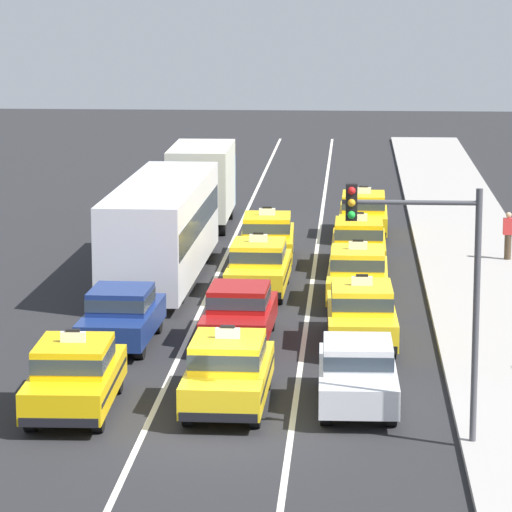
{
  "coord_description": "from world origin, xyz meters",
  "views": [
    {
      "loc": [
        2.86,
        -30.52,
        9.7
      ],
      "look_at": [
        -0.07,
        14.0,
        1.3
      ],
      "focal_mm": 103.55,
      "sensor_mm": 36.0,
      "label": 1
    }
  ],
  "objects_px": {
    "bus_left_third": "(162,225)",
    "taxi_center_third": "(259,266)",
    "taxi_center_fourth": "(267,237)",
    "taxi_right_fourth": "(359,243)",
    "box_truck_left_fourth": "(203,181)",
    "taxi_right_third": "(358,274)",
    "traffic_light_pole": "(430,269)",
    "sedan_left_second": "(121,314)",
    "sedan_center_second": "(239,312)",
    "taxi_center_nearest": "(228,370)",
    "taxi_right_second": "(361,313)",
    "taxi_left_nearest": "(75,375)",
    "pedestrian_mid_block": "(508,235)",
    "sedan_right_nearest": "(358,372)",
    "taxi_right_fifth": "(363,213)"
  },
  "relations": [
    {
      "from": "bus_left_third",
      "to": "taxi_right_fourth",
      "type": "height_order",
      "value": "bus_left_third"
    },
    {
      "from": "sedan_center_second",
      "to": "taxi_center_third",
      "type": "xyz_separation_m",
      "value": [
        0.12,
        6.34,
        0.03
      ]
    },
    {
      "from": "taxi_right_third",
      "to": "traffic_light_pole",
      "type": "relative_size",
      "value": 0.82
    },
    {
      "from": "sedan_left_second",
      "to": "traffic_light_pole",
      "type": "relative_size",
      "value": 0.78
    },
    {
      "from": "sedan_left_second",
      "to": "pedestrian_mid_block",
      "type": "distance_m",
      "value": 16.91
    },
    {
      "from": "bus_left_third",
      "to": "taxi_right_third",
      "type": "height_order",
      "value": "bus_left_third"
    },
    {
      "from": "box_truck_left_fourth",
      "to": "taxi_center_nearest",
      "type": "xyz_separation_m",
      "value": [
        3.14,
        -25.37,
        -0.9
      ]
    },
    {
      "from": "bus_left_third",
      "to": "pedestrian_mid_block",
      "type": "height_order",
      "value": "bus_left_third"
    },
    {
      "from": "taxi_center_fourth",
      "to": "traffic_light_pole",
      "type": "height_order",
      "value": "traffic_light_pole"
    },
    {
      "from": "box_truck_left_fourth",
      "to": "taxi_right_fourth",
      "type": "bearing_deg",
      "value": -54.36
    },
    {
      "from": "taxi_center_nearest",
      "to": "traffic_light_pole",
      "type": "bearing_deg",
      "value": -30.77
    },
    {
      "from": "taxi_right_third",
      "to": "taxi_right_fourth",
      "type": "bearing_deg",
      "value": 89.52
    },
    {
      "from": "sedan_center_second",
      "to": "taxi_center_third",
      "type": "distance_m",
      "value": 6.34
    },
    {
      "from": "traffic_light_pole",
      "to": "taxi_center_fourth",
      "type": "bearing_deg",
      "value": 102.58
    },
    {
      "from": "taxi_right_fifth",
      "to": "pedestrian_mid_block",
      "type": "distance_m",
      "value": 7.2
    },
    {
      "from": "taxi_center_fourth",
      "to": "traffic_light_pole",
      "type": "relative_size",
      "value": 0.83
    },
    {
      "from": "taxi_left_nearest",
      "to": "bus_left_third",
      "type": "bearing_deg",
      "value": 89.72
    },
    {
      "from": "sedan_right_nearest",
      "to": "taxi_right_third",
      "type": "xyz_separation_m",
      "value": [
        0.03,
        11.25,
        0.03
      ]
    },
    {
      "from": "taxi_center_nearest",
      "to": "taxi_right_second",
      "type": "xyz_separation_m",
      "value": [
        3.07,
        6.1,
        0.0
      ]
    },
    {
      "from": "taxi_center_nearest",
      "to": "taxi_right_fifth",
      "type": "relative_size",
      "value": 1.0
    },
    {
      "from": "bus_left_third",
      "to": "taxi_center_fourth",
      "type": "relative_size",
      "value": 2.44
    },
    {
      "from": "box_truck_left_fourth",
      "to": "traffic_light_pole",
      "type": "bearing_deg",
      "value": -74.91
    },
    {
      "from": "taxi_center_nearest",
      "to": "sedan_left_second",
      "type": "bearing_deg",
      "value": 120.69
    },
    {
      "from": "taxi_center_third",
      "to": "traffic_light_pole",
      "type": "relative_size",
      "value": 0.82
    },
    {
      "from": "sedan_left_second",
      "to": "box_truck_left_fourth",
      "type": "distance_m",
      "value": 19.75
    },
    {
      "from": "bus_left_third",
      "to": "traffic_light_pole",
      "type": "xyz_separation_m",
      "value": [
        7.78,
        -16.99,
        2.0
      ]
    },
    {
      "from": "taxi_left_nearest",
      "to": "taxi_right_fourth",
      "type": "bearing_deg",
      "value": 69.56
    },
    {
      "from": "sedan_right_nearest",
      "to": "traffic_light_pole",
      "type": "distance_m",
      "value": 4.34
    },
    {
      "from": "taxi_right_fourth",
      "to": "taxi_right_fifth",
      "type": "xyz_separation_m",
      "value": [
        0.19,
        6.46,
        0.0
      ]
    },
    {
      "from": "sedan_center_second",
      "to": "taxi_right_second",
      "type": "distance_m",
      "value": 3.29
    },
    {
      "from": "box_truck_left_fourth",
      "to": "taxi_right_third",
      "type": "height_order",
      "value": "box_truck_left_fourth"
    },
    {
      "from": "sedan_left_second",
      "to": "box_truck_left_fourth",
      "type": "relative_size",
      "value": 0.62
    },
    {
      "from": "taxi_left_nearest",
      "to": "taxi_right_fourth",
      "type": "relative_size",
      "value": 1.01
    },
    {
      "from": "bus_left_third",
      "to": "sedan_right_nearest",
      "type": "bearing_deg",
      "value": -65.95
    },
    {
      "from": "taxi_right_third",
      "to": "taxi_left_nearest",
      "type": "bearing_deg",
      "value": -118.11
    },
    {
      "from": "taxi_left_nearest",
      "to": "taxi_right_fifth",
      "type": "relative_size",
      "value": 1.01
    },
    {
      "from": "taxi_right_fifth",
      "to": "pedestrian_mid_block",
      "type": "relative_size",
      "value": 2.78
    },
    {
      "from": "taxi_center_third",
      "to": "sedan_left_second",
      "type": "bearing_deg",
      "value": -115.35
    },
    {
      "from": "taxi_right_fifth",
      "to": "bus_left_third",
      "type": "bearing_deg",
      "value": -126.62
    },
    {
      "from": "taxi_center_nearest",
      "to": "taxi_right_second",
      "type": "height_order",
      "value": "same"
    },
    {
      "from": "bus_left_third",
      "to": "taxi_center_third",
      "type": "xyz_separation_m",
      "value": [
        3.27,
        -1.87,
        -0.94
      ]
    },
    {
      "from": "bus_left_third",
      "to": "taxi_right_fifth",
      "type": "height_order",
      "value": "bus_left_third"
    },
    {
      "from": "taxi_left_nearest",
      "to": "taxi_right_third",
      "type": "xyz_separation_m",
      "value": [
        6.43,
        12.03,
        0.0
      ]
    },
    {
      "from": "box_truck_left_fourth",
      "to": "taxi_right_third",
      "type": "xyz_separation_m",
      "value": [
        6.12,
        -13.94,
        -0.9
      ]
    },
    {
      "from": "sedan_right_nearest",
      "to": "sedan_left_second",
      "type": "bearing_deg",
      "value": 139.14
    },
    {
      "from": "traffic_light_pole",
      "to": "taxi_right_fifth",
      "type": "bearing_deg",
      "value": 92.63
    },
    {
      "from": "bus_left_third",
      "to": "taxi_right_fourth",
      "type": "relative_size",
      "value": 2.46
    },
    {
      "from": "sedan_left_second",
      "to": "sedan_center_second",
      "type": "height_order",
      "value": "same"
    },
    {
      "from": "bus_left_third",
      "to": "taxi_right_second",
      "type": "height_order",
      "value": "bus_left_third"
    },
    {
      "from": "taxi_center_fourth",
      "to": "taxi_right_third",
      "type": "height_order",
      "value": "same"
    }
  ]
}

